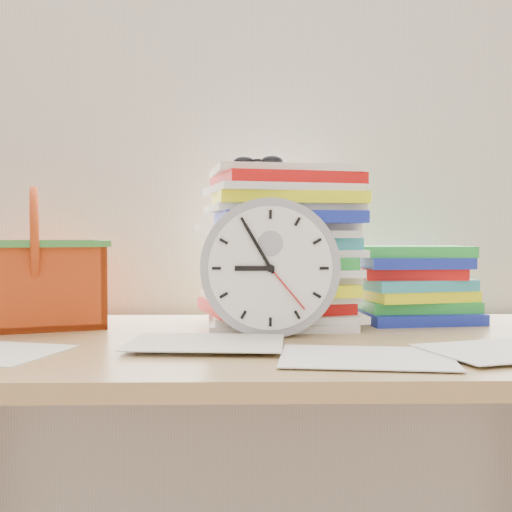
{
  "coord_description": "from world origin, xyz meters",
  "views": [
    {
      "loc": [
        -0.02,
        0.41,
        0.95
      ],
      "look_at": [
        -0.0,
        1.6,
        0.9
      ],
      "focal_mm": 45.0,
      "sensor_mm": 36.0,
      "label": 1
    }
  ],
  "objects_px": {
    "desk": "(258,378)",
    "clock": "(270,267)",
    "book_stack": "(414,283)",
    "basket": "(34,258)",
    "paper_stack": "(279,247)"
  },
  "relations": [
    {
      "from": "desk",
      "to": "clock",
      "type": "height_order",
      "value": "clock"
    },
    {
      "from": "book_stack",
      "to": "basket",
      "type": "height_order",
      "value": "basket"
    },
    {
      "from": "desk",
      "to": "clock",
      "type": "distance_m",
      "value": 0.21
    },
    {
      "from": "paper_stack",
      "to": "basket",
      "type": "xyz_separation_m",
      "value": [
        -0.52,
        -0.0,
        -0.02
      ]
    },
    {
      "from": "clock",
      "to": "book_stack",
      "type": "bearing_deg",
      "value": 32.54
    },
    {
      "from": "desk",
      "to": "book_stack",
      "type": "xyz_separation_m",
      "value": [
        0.35,
        0.24,
        0.16
      ]
    },
    {
      "from": "basket",
      "to": "book_stack",
      "type": "bearing_deg",
      "value": -13.97
    },
    {
      "from": "desk",
      "to": "book_stack",
      "type": "height_order",
      "value": "book_stack"
    },
    {
      "from": "paper_stack",
      "to": "book_stack",
      "type": "xyz_separation_m",
      "value": [
        0.31,
        0.07,
        -0.08
      ]
    },
    {
      "from": "book_stack",
      "to": "desk",
      "type": "bearing_deg",
      "value": -146.09
    },
    {
      "from": "paper_stack",
      "to": "clock",
      "type": "relative_size",
      "value": 1.28
    },
    {
      "from": "book_stack",
      "to": "clock",
      "type": "bearing_deg",
      "value": -147.46
    },
    {
      "from": "desk",
      "to": "paper_stack",
      "type": "bearing_deg",
      "value": 74.58
    },
    {
      "from": "basket",
      "to": "desk",
      "type": "bearing_deg",
      "value": -38.59
    },
    {
      "from": "desk",
      "to": "basket",
      "type": "bearing_deg",
      "value": 160.16
    }
  ]
}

